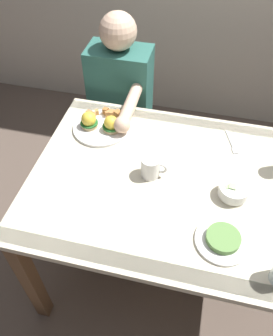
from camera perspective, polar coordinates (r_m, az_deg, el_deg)
The scene contains 8 objects.
ground_plane at distance 2.06m, azimuth 4.37°, elevation -15.55°, with size 6.00×6.00×0.00m, color brown.
dining_table at distance 1.53m, azimuth 5.71°, elevation -4.71°, with size 1.20×0.90×0.74m.
eggs_benedict_plate at distance 1.66m, azimuth -5.97°, elevation 7.23°, with size 0.27×0.27×0.09m.
fruit_bowl at distance 1.42m, azimuth 15.77°, elevation -3.70°, with size 0.12×0.12×0.06m.
coffee_mug at distance 1.42m, azimuth 2.43°, elevation 0.27°, with size 0.11×0.08×0.09m.
fork at distance 1.65m, azimuth 15.55°, elevation 3.94°, with size 0.07×0.15×0.00m.
side_plate at distance 1.29m, azimuth 14.12°, elevation -11.45°, with size 0.20×0.20×0.04m.
diner_person at distance 2.00m, azimuth -2.76°, elevation 11.11°, with size 0.34×0.54×1.14m.
Camera 1 is at (0.07, -0.94, 1.84)m, focal length 36.74 mm.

